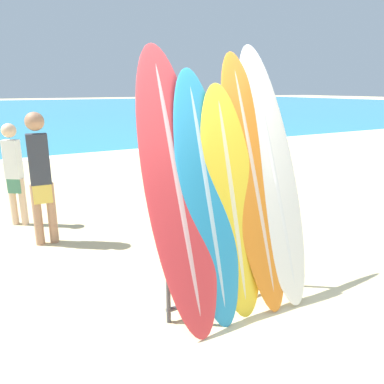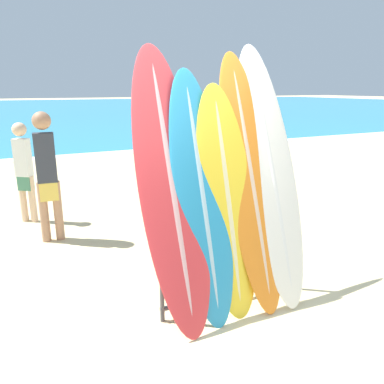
# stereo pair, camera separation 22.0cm
# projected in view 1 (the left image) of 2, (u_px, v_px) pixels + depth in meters

# --- Properties ---
(ground_plane) EXTENTS (160.00, 160.00, 0.00)m
(ground_plane) POSITION_uv_depth(u_px,v_px,m) (237.00, 327.00, 3.29)
(ground_plane) COLOR beige
(ocean_water) EXTENTS (120.00, 60.00, 0.01)m
(ocean_water) POSITION_uv_depth(u_px,v_px,m) (3.00, 110.00, 36.03)
(ocean_water) COLOR teal
(ocean_water) RESTS_ON ground_plane
(surfboard_rack) EXTENTS (1.39, 0.04, 0.91)m
(surfboard_rack) POSITION_uv_depth(u_px,v_px,m) (233.00, 257.00, 3.55)
(surfboard_rack) COLOR #47474C
(surfboard_rack) RESTS_ON ground_plane
(surfboard_slot_0) EXTENTS (0.59, 1.01, 2.42)m
(surfboard_slot_0) POSITION_uv_depth(u_px,v_px,m) (177.00, 187.00, 3.19)
(surfboard_slot_0) COLOR red
(surfboard_slot_0) RESTS_ON ground_plane
(surfboard_slot_1) EXTENTS (0.52, 0.81, 2.22)m
(surfboard_slot_1) POSITION_uv_depth(u_px,v_px,m) (207.00, 196.00, 3.29)
(surfboard_slot_1) COLOR teal
(surfboard_slot_1) RESTS_ON ground_plane
(surfboard_slot_2) EXTENTS (0.56, 0.67, 2.08)m
(surfboard_slot_2) POSITION_uv_depth(u_px,v_px,m) (231.00, 200.00, 3.40)
(surfboard_slot_2) COLOR yellow
(surfboard_slot_2) RESTS_ON ground_plane
(surfboard_slot_3) EXTENTS (0.52, 0.94, 2.38)m
(surfboard_slot_3) POSITION_uv_depth(u_px,v_px,m) (253.00, 180.00, 3.54)
(surfboard_slot_3) COLOR orange
(surfboard_slot_3) RESTS_ON ground_plane
(surfboard_slot_4) EXTENTS (0.56, 1.02, 2.46)m
(surfboard_slot_4) POSITION_uv_depth(u_px,v_px,m) (272.00, 172.00, 3.66)
(surfboard_slot_4) COLOR silver
(surfboard_slot_4) RESTS_ON ground_plane
(person_near_water) EXTENTS (0.29, 0.23, 1.75)m
(person_near_water) POSITION_uv_depth(u_px,v_px,m) (40.00, 175.00, 4.82)
(person_near_water) COLOR #A87A5B
(person_near_water) RESTS_ON ground_plane
(person_mid_beach) EXTENTS (0.26, 0.25, 1.54)m
(person_mid_beach) POSITION_uv_depth(u_px,v_px,m) (14.00, 171.00, 5.54)
(person_mid_beach) COLOR beige
(person_mid_beach) RESTS_ON ground_plane
(person_far_left) EXTENTS (0.20, 0.25, 1.52)m
(person_far_left) POSITION_uv_depth(u_px,v_px,m) (146.00, 133.00, 10.22)
(person_far_left) COLOR #846047
(person_far_left) RESTS_ON ground_plane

